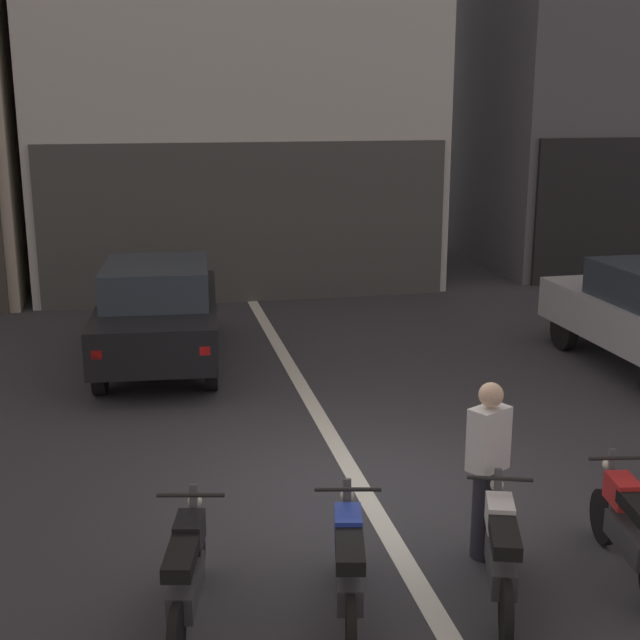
% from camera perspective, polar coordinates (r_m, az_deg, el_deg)
% --- Properties ---
extents(ground_plane, '(120.00, 120.00, 0.00)m').
position_cam_1_polar(ground_plane, '(9.37, 2.96, -11.33)').
color(ground_plane, '#333338').
extents(lane_centre_line, '(0.20, 18.00, 0.01)m').
position_cam_1_polar(lane_centre_line, '(14.89, -2.92, -1.41)').
color(lane_centre_line, silver).
rests_on(lane_centre_line, ground).
extents(car_black_crossing_near, '(2.07, 4.22, 1.64)m').
position_cam_1_polar(car_black_crossing_near, '(13.57, -10.56, 0.63)').
color(car_black_crossing_near, black).
rests_on(car_black_crossing_near, ground).
extents(motorcycle_black_row_leftmost, '(0.55, 1.65, 0.98)m').
position_cam_1_polar(motorcycle_black_row_leftmost, '(7.18, -8.72, -16.02)').
color(motorcycle_black_row_leftmost, black).
rests_on(motorcycle_black_row_leftmost, ground).
extents(motorcycle_blue_row_left_mid, '(0.56, 1.65, 0.98)m').
position_cam_1_polar(motorcycle_blue_row_left_mid, '(7.20, 1.89, -15.76)').
color(motorcycle_blue_row_left_mid, black).
rests_on(motorcycle_blue_row_left_mid, ground).
extents(motorcycle_white_row_centre, '(0.67, 1.61, 0.98)m').
position_cam_1_polar(motorcycle_white_row_centre, '(7.52, 11.75, -14.65)').
color(motorcycle_white_row_centre, black).
rests_on(motorcycle_white_row_centre, ground).
extents(motorcycle_red_row_right_mid, '(0.55, 1.66, 0.98)m').
position_cam_1_polar(motorcycle_red_row_right_mid, '(8.20, 19.61, -12.64)').
color(motorcycle_red_row_right_mid, black).
rests_on(motorcycle_red_row_right_mid, ground).
extents(person_by_motorcycles, '(0.42, 0.36, 1.67)m').
position_cam_1_polar(person_by_motorcycles, '(7.98, 10.91, -9.62)').
color(person_by_motorcycles, '#23232D').
rests_on(person_by_motorcycles, ground).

